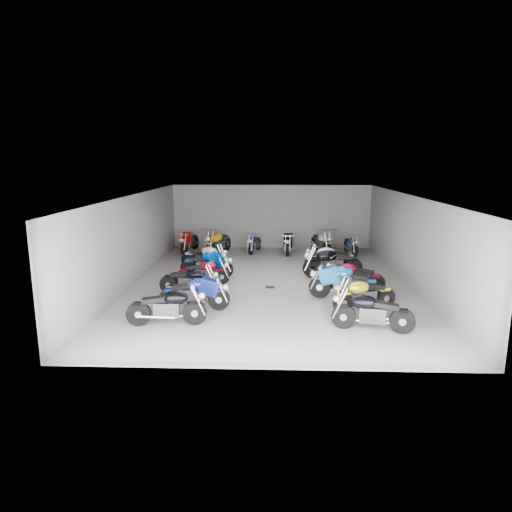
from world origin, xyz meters
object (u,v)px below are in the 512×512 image
at_px(motorcycle_left_d, 203,272).
at_px(drain_grate, 270,287).
at_px(motorcycle_right_c, 344,283).
at_px(motorcycle_right_a, 372,312).
at_px(motorcycle_back_a, 189,242).
at_px(motorcycle_right_d, 354,276).
at_px(motorcycle_back_d, 289,243).
at_px(motorcycle_right_e, 332,263).
at_px(motorcycle_back_c, 255,243).
at_px(motorcycle_back_f, 351,245).
at_px(motorcycle_right_f, 331,258).
at_px(motorcycle_back_b, 218,242).
at_px(motorcycle_left_f, 205,257).
at_px(motorcycle_right_b, 364,294).
at_px(motorcycle_left_b, 195,293).
at_px(motorcycle_back_e, 321,242).
at_px(motorcycle_left_e, 207,264).
at_px(motorcycle_left_c, 190,281).
at_px(motorcycle_left_a, 168,307).

bearing_deg(motorcycle_left_d, drain_grate, 78.27).
height_order(drain_grate, motorcycle_right_c, motorcycle_right_c).
distance_m(motorcycle_right_a, motorcycle_back_a, 12.31).
relative_size(drain_grate, motorcycle_right_d, 0.16).
height_order(motorcycle_left_d, motorcycle_back_d, motorcycle_back_d).
height_order(motorcycle_left_d, motorcycle_right_d, motorcycle_right_d).
height_order(motorcycle_right_c, motorcycle_right_e, motorcycle_right_c).
xyz_separation_m(motorcycle_back_c, motorcycle_back_f, (4.62, -0.27, 0.00)).
xyz_separation_m(motorcycle_right_e, motorcycle_right_f, (0.07, 1.04, -0.04)).
bearing_deg(motorcycle_back_d, motorcycle_right_f, 120.19).
distance_m(motorcycle_left_d, motorcycle_back_b, 5.55).
height_order(motorcycle_back_b, motorcycle_back_d, motorcycle_back_b).
xyz_separation_m(motorcycle_left_d, motorcycle_right_e, (4.77, 1.35, 0.09)).
distance_m(drain_grate, motorcycle_left_f, 3.70).
bearing_deg(motorcycle_right_c, motorcycle_back_a, 52.49).
relative_size(motorcycle_right_b, motorcycle_back_b, 0.86).
height_order(motorcycle_right_f, motorcycle_back_f, motorcycle_right_f).
relative_size(motorcycle_right_f, motorcycle_back_f, 1.14).
distance_m(motorcycle_left_b, motorcycle_back_f, 10.43).
bearing_deg(motorcycle_left_b, motorcycle_right_d, 113.98).
bearing_deg(drain_grate, motorcycle_back_b, 113.65).
relative_size(motorcycle_left_f, motorcycle_back_c, 1.12).
bearing_deg(motorcycle_right_e, motorcycle_back_d, 10.04).
bearing_deg(drain_grate, motorcycle_back_e, 68.64).
bearing_deg(motorcycle_back_d, motorcycle_left_e, 60.04).
xyz_separation_m(motorcycle_left_e, motorcycle_right_f, (4.87, 1.24, 0.01)).
bearing_deg(drain_grate, motorcycle_left_e, 150.62).
height_order(motorcycle_back_d, motorcycle_back_e, motorcycle_back_e).
relative_size(motorcycle_left_c, motorcycle_left_f, 1.01).
distance_m(motorcycle_left_e, motorcycle_back_e, 6.86).
height_order(motorcycle_back_b, motorcycle_back_f, motorcycle_back_b).
bearing_deg(motorcycle_back_d, motorcycle_back_b, 9.48).
bearing_deg(motorcycle_right_d, motorcycle_left_a, 145.15).
bearing_deg(motorcycle_back_f, motorcycle_left_e, 28.99).
distance_m(motorcycle_left_c, motorcycle_back_f, 9.59).
bearing_deg(motorcycle_left_e, drain_grate, 70.46).
bearing_deg(motorcycle_back_a, motorcycle_right_b, 138.98).
xyz_separation_m(motorcycle_left_b, motorcycle_back_b, (-0.29, 8.33, 0.06)).
bearing_deg(drain_grate, motorcycle_right_f, 46.90).
height_order(motorcycle_right_a, motorcycle_right_c, motorcycle_right_c).
height_order(motorcycle_back_c, motorcycle_back_f, motorcycle_back_f).
relative_size(motorcycle_left_d, motorcycle_right_f, 0.90).
distance_m(drain_grate, motorcycle_back_d, 6.10).
distance_m(motorcycle_back_b, motorcycle_back_c, 1.78).
distance_m(motorcycle_left_e, motorcycle_right_a, 7.50).
xyz_separation_m(drain_grate, motorcycle_back_d, (0.85, 6.02, 0.52)).
relative_size(motorcycle_left_b, motorcycle_right_b, 1.08).
relative_size(motorcycle_left_a, motorcycle_right_b, 1.10).
bearing_deg(motorcycle_right_d, motorcycle_left_b, 136.68).
distance_m(motorcycle_right_c, motorcycle_right_d, 1.21).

